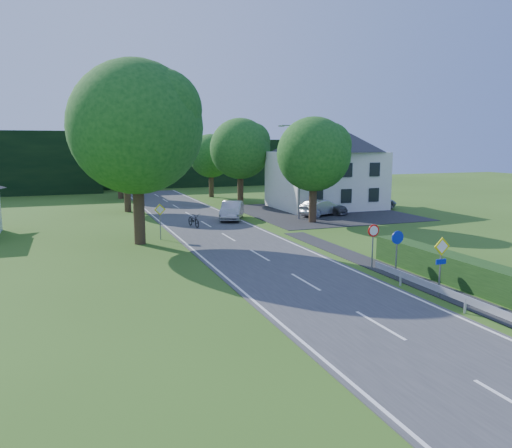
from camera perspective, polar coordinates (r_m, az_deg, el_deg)
name	(u,v)px	position (r m, az deg, el deg)	size (l,w,h in m)	color
road	(248,249)	(30.77, -0.93, -2.84)	(7.00, 80.00, 0.04)	#3B3B3E
parking_pad	(322,212)	(47.32, 7.50, 1.33)	(14.00, 16.00, 0.04)	black
line_edge_left	(196,252)	(29.86, -6.83, -3.23)	(0.12, 80.00, 0.01)	white
line_edge_right	(296,245)	(31.98, 4.57, -2.36)	(0.12, 80.00, 0.01)	white
line_centre	(248,248)	(30.76, -0.93, -2.80)	(0.12, 80.00, 0.01)	white
tree_main	(137,153)	(32.61, -13.46, 7.86)	(9.40, 9.40, 11.64)	#154816
tree_left_far	(126,166)	(48.66, -14.61, 6.38)	(7.00, 7.00, 8.58)	#154816
tree_right_far	(240,161)	(53.20, -1.81, 7.16)	(7.40, 7.40, 9.09)	#154816
tree_left_back	(119,164)	(60.65, -15.34, 6.61)	(6.60, 6.60, 8.07)	#154816
tree_right_back	(211,166)	(60.58, -5.16, 6.65)	(6.20, 6.20, 7.56)	#154816
tree_right_mid	(313,170)	(40.88, 6.57, 6.13)	(7.00, 7.00, 8.58)	#154816
treeline_right	(196,163)	(76.57, -6.91, 6.94)	(30.00, 5.00, 7.00)	black
house_white	(326,164)	(50.51, 8.02, 6.81)	(10.60, 8.40, 8.60)	silver
streetlight	(298,167)	(42.47, 4.81, 6.51)	(2.03, 0.18, 8.00)	slate
sign_priority_right	(441,256)	(22.25, 20.40, -3.43)	(0.78, 0.09, 2.59)	slate
sign_roundabout	(397,245)	(24.57, 15.82, -2.34)	(0.64, 0.08, 2.37)	slate
sign_speed_limit	(373,236)	(26.14, 13.25, -1.34)	(0.64, 0.11, 2.37)	slate
sign_priority_left	(160,214)	(34.12, -10.92, 1.08)	(0.78, 0.09, 2.44)	slate
moving_car	(232,210)	(42.32, -2.77, 1.56)	(1.65, 4.73, 1.56)	#9D9DA2
motorcycle	(194,220)	(38.99, -7.13, 0.46)	(0.70, 2.00, 1.05)	black
parked_car_silver_a	(321,207)	(44.96, 7.48, 1.88)	(1.55, 4.45, 1.47)	#BBBCC1
parked_car_grey	(322,206)	(46.14, 7.61, 2.00)	(1.89, 4.65, 1.35)	#56565B
parked_car_silver_b	(370,201)	(50.43, 12.91, 2.53)	(2.45, 5.31, 1.48)	#ADAEB5
parasol	(295,202)	(47.61, 4.44, 2.53)	(1.94, 1.98, 1.78)	red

